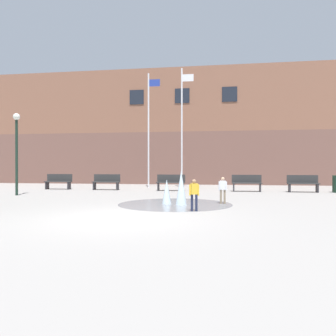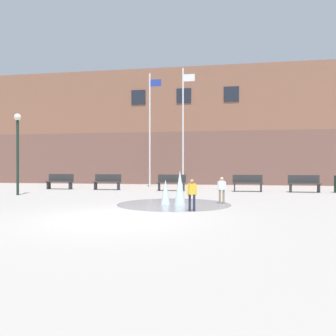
% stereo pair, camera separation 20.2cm
% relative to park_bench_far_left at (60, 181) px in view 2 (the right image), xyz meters
% --- Properties ---
extents(ground_plane, '(100.00, 100.00, 0.00)m').
position_rel_park_bench_far_left_xyz_m(ground_plane, '(6.82, -9.97, -0.48)').
color(ground_plane, gray).
extents(library_building, '(36.00, 6.05, 8.86)m').
position_rel_park_bench_far_left_xyz_m(library_building, '(6.82, 9.04, 3.95)').
color(library_building, brown).
rests_on(library_building, ground).
extents(splash_fountain, '(4.15, 4.15, 1.24)m').
position_rel_park_bench_far_left_xyz_m(splash_fountain, '(7.91, -6.65, -0.09)').
color(splash_fountain, gray).
rests_on(splash_fountain, ground).
extents(park_bench_far_left, '(1.60, 0.44, 0.91)m').
position_rel_park_bench_far_left_xyz_m(park_bench_far_left, '(0.00, 0.00, 0.00)').
color(park_bench_far_left, '#28282D').
rests_on(park_bench_far_left, ground).
extents(park_bench_left_of_flagpoles, '(1.60, 0.44, 0.91)m').
position_rel_park_bench_far_left_xyz_m(park_bench_left_of_flagpoles, '(3.00, -0.06, 0.00)').
color(park_bench_left_of_flagpoles, '#28282D').
rests_on(park_bench_left_of_flagpoles, ground).
extents(park_bench_under_left_flagpole, '(1.60, 0.44, 0.91)m').
position_rel_park_bench_far_left_xyz_m(park_bench_under_left_flagpole, '(6.82, -0.19, 0.00)').
color(park_bench_under_left_flagpole, '#28282D').
rests_on(park_bench_under_left_flagpole, ground).
extents(park_bench_under_right_flagpole, '(1.60, 0.44, 0.91)m').
position_rel_park_bench_far_left_xyz_m(park_bench_under_right_flagpole, '(11.00, -0.13, 0.00)').
color(park_bench_under_right_flagpole, '#28282D').
rests_on(park_bench_under_right_flagpole, ground).
extents(park_bench_far_right, '(1.60, 0.44, 0.91)m').
position_rel_park_bench_far_left_xyz_m(park_bench_far_right, '(13.91, -0.20, 0.00)').
color(park_bench_far_right, '#28282D').
rests_on(park_bench_far_right, ground).
extents(child_running, '(0.31, 0.21, 0.99)m').
position_rel_park_bench_far_left_xyz_m(child_running, '(8.69, -8.36, 0.10)').
color(child_running, '#1E233D').
rests_on(child_running, ground).
extents(child_with_pink_shirt, '(0.31, 0.14, 0.99)m').
position_rel_park_bench_far_left_xyz_m(child_with_pink_shirt, '(9.60, -6.22, 0.10)').
color(child_with_pink_shirt, '#89755B').
rests_on(child_with_pink_shirt, ground).
extents(flagpole_left, '(0.80, 0.10, 7.40)m').
position_rel_park_bench_far_left_xyz_m(flagpole_left, '(5.03, 2.41, 3.46)').
color(flagpole_left, silver).
rests_on(flagpole_left, ground).
extents(flagpole_right, '(0.80, 0.10, 7.64)m').
position_rel_park_bench_far_left_xyz_m(flagpole_right, '(7.20, 2.41, 3.59)').
color(flagpole_right, silver).
rests_on(flagpole_right, ground).
extents(lamp_post_left_lane, '(0.32, 0.32, 3.89)m').
position_rel_park_bench_far_left_xyz_m(lamp_post_left_lane, '(-0.02, -4.11, 2.06)').
color(lamp_post_left_lane, '#192D23').
rests_on(lamp_post_left_lane, ground).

